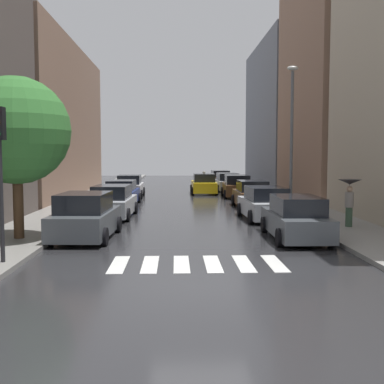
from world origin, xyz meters
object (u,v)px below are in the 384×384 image
taxi_midroad (204,184)px  street_tree_left (16,131)px  parked_car_left_nearest (85,217)px  parked_car_right_fifth (227,182)px  parked_car_right_fourth (237,187)px  parked_car_left_second (113,202)px  parked_car_right_third (252,195)px  parked_car_right_second (265,204)px  lamp_post_right (292,129)px  pedestrian_near_tree (349,193)px  parked_car_left_third (122,193)px  parked_car_right_sixth (220,179)px  parked_car_left_fourth (130,187)px  parked_car_right_nearest (296,219)px

taxi_midroad → street_tree_left: size_ratio=0.76×
parked_car_left_nearest → parked_car_right_fifth: size_ratio=0.95×
parked_car_right_fourth → taxi_midroad: bearing=38.8°
parked_car_left_nearest → parked_car_right_fourth: size_ratio=0.98×
parked_car_left_second → street_tree_left: (-2.50, -6.61, 3.22)m
taxi_midroad → parked_car_right_third: bearing=-166.9°
street_tree_left → parked_car_right_second: bearing=29.5°
parked_car_right_fifth → street_tree_left: street_tree_left is taller
taxi_midroad → street_tree_left: bearing=159.1°
lamp_post_right → pedestrian_near_tree: bearing=-79.6°
parked_car_right_second → pedestrian_near_tree: size_ratio=2.34×
parked_car_right_third → lamp_post_right: size_ratio=0.54×
parked_car_right_fifth → lamp_post_right: (1.69, -15.79, 3.77)m
pedestrian_near_tree → lamp_post_right: size_ratio=0.26×
parked_car_left_third → parked_car_right_second: parked_car_right_second is taller
parked_car_left_second → parked_car_right_sixth: (7.56, 23.32, -0.03)m
parked_car_right_fourth → parked_car_left_third: bearing=125.9°
parked_car_left_third → lamp_post_right: 11.15m
parked_car_right_third → pedestrian_near_tree: bearing=-163.7°
parked_car_left_nearest → street_tree_left: street_tree_left is taller
parked_car_right_second → parked_car_right_sixth: bearing=-2.3°
parked_car_left_third → parked_car_left_second: bearing=-176.4°
parked_car_left_second → lamp_post_right: lamp_post_right is taller
parked_car_left_nearest → lamp_post_right: 12.64m
parked_car_right_fifth → parked_car_right_sixth: bearing=-1.2°
parked_car_left_nearest → parked_car_left_third: (0.03, 11.89, -0.08)m
pedestrian_near_tree → street_tree_left: size_ratio=0.34×
parked_car_right_second → taxi_midroad: (-2.07, 15.16, 0.01)m
parked_car_left_nearest → parked_car_left_third: bearing=2.5°
parked_car_left_nearest → parked_car_right_third: size_ratio=1.09×
parked_car_left_third → street_tree_left: 13.11m
parked_car_right_sixth → street_tree_left: (-10.05, -29.93, 3.25)m
parked_car_left_fourth → parked_car_right_fifth: parked_car_left_fourth is taller
parked_car_right_nearest → street_tree_left: size_ratio=0.81×
parked_car_left_fourth → parked_car_right_fifth: size_ratio=0.87×
parked_car_left_nearest → parked_car_right_second: parked_car_left_nearest is taller
parked_car_right_second → parked_car_left_second: bearing=80.5°
lamp_post_right → taxi_midroad: bearing=107.0°
parked_car_left_second → parked_car_right_fourth: 13.57m
parked_car_left_nearest → taxi_midroad: bearing=-12.9°
parked_car_right_fourth → street_tree_left: size_ratio=0.79×
parked_car_right_nearest → taxi_midroad: 20.69m
parked_car_left_third → pedestrian_near_tree: pedestrian_near_tree is taller
parked_car_left_third → parked_car_right_second: 10.29m
parked_car_left_third → parked_car_right_fourth: (7.87, 5.31, 0.04)m
parked_car_right_second → taxi_midroad: 15.30m
parked_car_right_second → parked_car_right_sixth: parked_car_right_second is taller
parked_car_left_nearest → parked_car_right_nearest: 7.85m
parked_car_left_nearest → taxi_midroad: size_ratio=1.02×
parked_car_left_second → parked_car_left_fourth: bearing=3.4°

